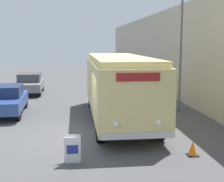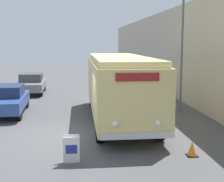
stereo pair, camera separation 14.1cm
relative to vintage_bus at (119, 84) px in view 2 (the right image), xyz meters
name	(u,v)px [view 2 (the right image)]	position (x,y,z in m)	size (l,w,h in m)	color
ground_plane	(83,135)	(-1.81, -2.41, -1.79)	(80.00, 80.00, 0.00)	#4C4C4F
building_wall_right	(171,52)	(4.83, 7.59, 1.33)	(0.30, 60.00, 6.22)	#B2A893
vintage_bus	(119,84)	(0.00, 0.00, 0.00)	(2.68, 9.57, 3.13)	black
sign_board	(71,149)	(-2.21, -5.32, -1.36)	(0.52, 0.33, 0.88)	gray
streetlamp	(183,28)	(3.56, 1.42, 2.76)	(0.36, 0.36, 7.11)	#595E60
parked_car_near	(8,99)	(-5.72, 2.00, -1.00)	(1.95, 4.57, 1.54)	black
parked_car_mid	(31,83)	(-5.50, 8.84, -1.02)	(2.00, 4.22, 1.51)	black
traffic_cone	(192,149)	(1.81, -5.18, -1.54)	(0.36, 0.36, 0.50)	black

